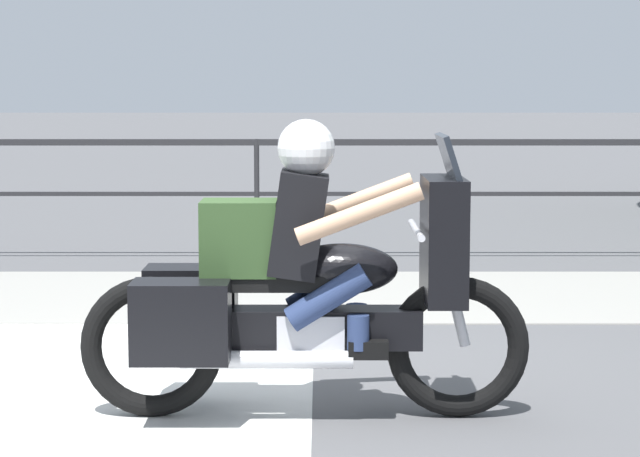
% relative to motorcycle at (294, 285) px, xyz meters
% --- Properties ---
extents(ground_plane, '(120.00, 120.00, 0.00)m').
position_rel_motorcycle_xyz_m(ground_plane, '(-0.50, 0.22, -0.69)').
color(ground_plane, '#565659').
extents(sidewalk_band, '(44.00, 2.40, 0.01)m').
position_rel_motorcycle_xyz_m(sidewalk_band, '(-0.50, 3.62, -0.68)').
color(sidewalk_band, '#99968E').
rests_on(sidewalk_band, ground).
extents(crosswalk_band, '(2.84, 6.00, 0.01)m').
position_rel_motorcycle_xyz_m(crosswalk_band, '(-1.36, 0.02, -0.68)').
color(crosswalk_band, silver).
rests_on(crosswalk_band, ground).
extents(fence_railing, '(36.00, 0.05, 1.16)m').
position_rel_motorcycle_xyz_m(fence_railing, '(-0.50, 5.62, 0.23)').
color(fence_railing, '#232326').
rests_on(fence_railing, ground).
extents(motorcycle, '(2.30, 0.76, 1.53)m').
position_rel_motorcycle_xyz_m(motorcycle, '(0.00, 0.00, 0.00)').
color(motorcycle, black).
rests_on(motorcycle, ground).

